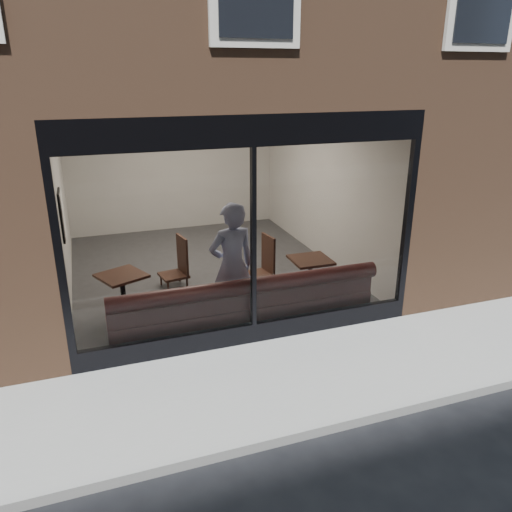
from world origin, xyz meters
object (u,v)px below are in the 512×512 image
object	(u,v)px
person	(232,267)
cafe_table_right	(311,260)
cafe_chair_right	(259,274)
banquette	(245,316)
cafe_table_left	(122,276)
cafe_chair_left	(174,275)

from	to	relation	value
person	cafe_table_right	world-z (taller)	person
person	cafe_chair_right	distance (m)	1.72
banquette	person	distance (m)	0.79
banquette	person	world-z (taller)	person
cafe_table_right	cafe_chair_right	size ratio (longest dim) A/B	1.46
cafe_chair_right	cafe_table_left	bearing A→B (deg)	2.44
banquette	cafe_chair_right	bearing A→B (deg)	62.79
cafe_table_left	cafe_chair_left	xyz separation A→B (m)	(0.96, 0.97, -0.50)
person	cafe_table_right	distance (m)	1.58
person	cafe_chair_left	distance (m)	1.99
cafe_table_left	cafe_chair_left	bearing A→B (deg)	45.37
person	cafe_table_left	size ratio (longest dim) A/B	3.04
cafe_table_left	cafe_chair_right	bearing A→B (deg)	11.74
cafe_table_right	cafe_chair_left	distance (m)	2.52
person	cafe_table_right	bearing A→B (deg)	-170.65
banquette	person	xyz separation A→B (m)	(-0.14, 0.18, 0.75)
cafe_table_left	banquette	bearing A→B (deg)	-29.42
cafe_table_right	cafe_chair_right	distance (m)	1.16
person	cafe_table_left	distance (m)	1.75
banquette	cafe_table_left	size ratio (longest dim) A/B	6.22
cafe_table_left	cafe_chair_right	xyz separation A→B (m)	(2.43, 0.51, -0.50)
banquette	cafe_chair_left	xyz separation A→B (m)	(-0.73, 1.92, 0.01)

